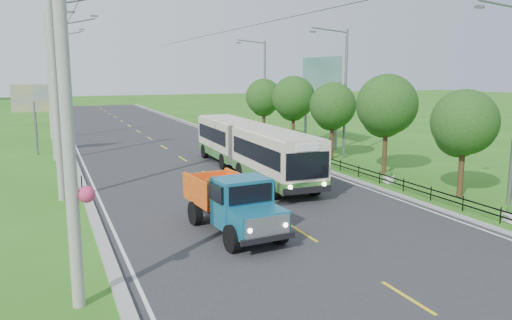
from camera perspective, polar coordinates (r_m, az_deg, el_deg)
ground at (r=19.35m, az=5.41°, el=-8.36°), size 240.00×240.00×0.00m
road at (r=37.68m, az=-9.15°, el=0.61°), size 14.00×120.00×0.02m
curb_left at (r=36.66m, az=-20.13°, el=-0.03°), size 0.40×120.00×0.15m
curb_right at (r=39.95m, az=0.86°, el=1.33°), size 0.30×120.00×0.10m
edge_line_left at (r=36.70m, az=-19.27°, el=-0.06°), size 0.12×120.00×0.00m
edge_line_right at (r=39.76m, az=0.20°, el=1.25°), size 0.12×120.00×0.00m
centre_dash at (r=19.35m, az=5.41°, el=-8.30°), size 0.12×2.20×0.00m
railing_right at (r=34.97m, az=6.10°, el=0.44°), size 0.04×40.00×0.60m
pole_nearest at (r=13.19m, az=-20.53°, el=4.38°), size 3.51×0.44×10.00m
pole_near at (r=25.16m, az=-21.90°, el=7.04°), size 3.51×0.32×10.00m
pole_mid at (r=37.15m, az=-22.33°, el=7.75°), size 3.51×0.32×10.00m
pole_far at (r=49.15m, az=-22.56°, el=8.11°), size 3.51×0.32×10.00m
tree_second at (r=26.23m, az=22.57°, el=3.64°), size 3.18×3.26×5.30m
tree_third at (r=30.68m, az=14.63°, el=5.77°), size 3.60×3.62×6.00m
tree_fourth at (r=35.64m, az=8.72°, el=5.88°), size 3.24×3.31×5.40m
tree_fifth at (r=40.84m, az=4.29°, el=6.86°), size 3.48×3.52×5.80m
tree_back at (r=46.26m, az=0.87°, el=7.01°), size 3.30×3.36×5.50m
streetlight_mid at (r=35.87m, az=9.97°, el=7.98°), size 3.02×0.20×9.07m
streetlight_far at (r=48.23m, az=0.84°, el=8.62°), size 3.02×0.20×9.07m
planter_front at (r=23.14m, az=27.13°, el=-5.63°), size 0.64×0.64×0.67m
planter_near at (r=28.74m, az=14.91°, el=-1.97°), size 0.64×0.64×0.67m
planter_mid at (r=35.27m, az=6.95°, el=0.48°), size 0.64×0.64×0.67m
planter_far at (r=42.31m, az=1.56°, el=2.14°), size 0.64×0.64×0.67m
billboard_left at (r=40.20m, az=-24.05°, el=5.99°), size 3.00×0.20×5.20m
billboard_right at (r=41.84m, az=7.42°, el=8.92°), size 0.24×6.00×7.30m
bus at (r=29.94m, az=-0.65°, el=1.71°), size 2.96×15.25×2.93m
dump_truck at (r=19.01m, az=-2.62°, el=-4.58°), size 2.53×5.61×2.29m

